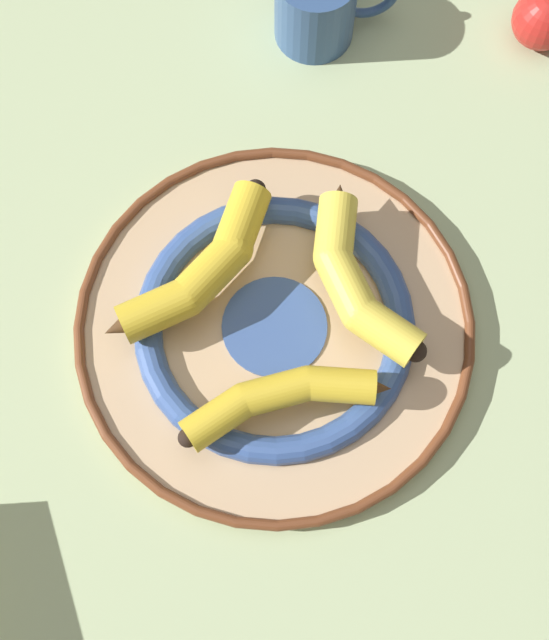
{
  "coord_description": "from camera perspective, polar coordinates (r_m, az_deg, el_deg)",
  "views": [
    {
      "loc": [
        -0.27,
        0.11,
        0.82
      ],
      "look_at": [
        -0.02,
        0.01,
        0.03
      ],
      "focal_mm": 50.0,
      "sensor_mm": 36.0,
      "label": 1
    }
  ],
  "objects": [
    {
      "name": "coffee_mug",
      "position": [
        0.98,
        2.83,
        19.52
      ],
      "size": [
        0.09,
        0.13,
        0.09
      ],
      "rotation": [
        0.0,
        0.0,
        4.51
      ],
      "color": "#335184",
      "rests_on": "ground_plane"
    },
    {
      "name": "ground_plane",
      "position": [
        0.87,
        -0.07,
        0.88
      ],
      "size": [
        2.8,
        2.8,
        0.0
      ],
      "primitive_type": "plane",
      "color": "#B2C693"
    },
    {
      "name": "banana_a",
      "position": [
        0.83,
        -4.71,
        3.17
      ],
      "size": [
        0.11,
        0.2,
        0.04
      ],
      "rotation": [
        0.0,
        0.0,
        -1.13
      ],
      "color": "gold",
      "rests_on": "decorative_bowl"
    },
    {
      "name": "apple",
      "position": [
        1.03,
        16.81,
        17.97
      ],
      "size": [
        0.07,
        0.07,
        0.08
      ],
      "color": "red",
      "rests_on": "ground_plane"
    },
    {
      "name": "banana_b",
      "position": [
        0.82,
        5.1,
        2.67
      ],
      "size": [
        0.2,
        0.07,
        0.04
      ],
      "rotation": [
        0.0,
        0.0,
        -3.14
      ],
      "color": "yellow",
      "rests_on": "decorative_bowl"
    },
    {
      "name": "banana_c",
      "position": [
        0.79,
        0.49,
        -4.94
      ],
      "size": [
        0.07,
        0.2,
        0.03
      ],
      "rotation": [
        0.0,
        0.0,
        -4.85
      ],
      "color": "gold",
      "rests_on": "decorative_bowl"
    },
    {
      "name": "decorative_bowl",
      "position": [
        0.84,
        -0.0,
        -0.44
      ],
      "size": [
        0.38,
        0.38,
        0.03
      ],
      "color": "tan",
      "rests_on": "ground_plane"
    }
  ]
}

